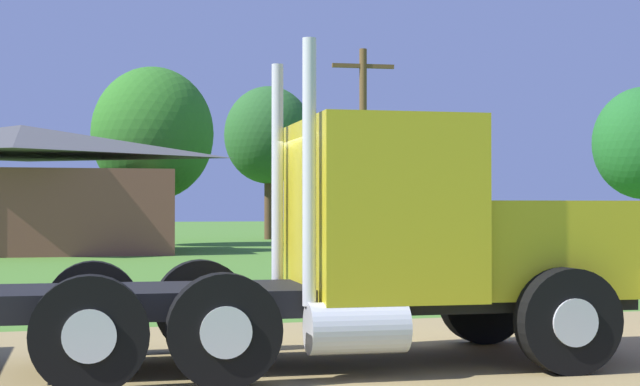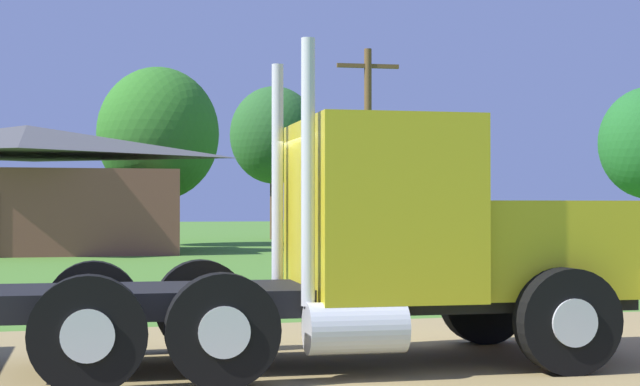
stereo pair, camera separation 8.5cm
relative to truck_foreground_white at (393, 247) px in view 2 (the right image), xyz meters
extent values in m
plane|color=#497B29|center=(0.15, 0.68, -1.28)|extent=(200.00, 200.00, 0.00)
cube|color=#97804E|center=(0.15, 0.68, -1.27)|extent=(120.00, 6.34, 0.01)
cube|color=black|center=(-0.85, 0.06, -0.54)|extent=(6.91, 1.90, 0.28)
cube|color=gold|center=(1.63, -0.07, -0.01)|extent=(1.97, 2.13, 1.06)
cube|color=silver|center=(2.61, -0.12, -0.36)|extent=(0.27, 2.24, 0.32)
cube|color=gold|center=(-0.16, 0.02, 0.43)|extent=(1.84, 2.42, 1.95)
cube|color=#2D3D4C|center=(0.72, -0.02, 0.82)|extent=(0.14, 1.94, 0.86)
cylinder|color=silver|center=(-1.09, 1.00, 0.80)|extent=(0.14, 0.14, 2.68)
cylinder|color=silver|center=(-1.19, -0.85, 0.80)|extent=(0.14, 0.14, 2.68)
cylinder|color=silver|center=(-0.73, -0.97, -0.76)|extent=(1.03, 0.57, 0.52)
cylinder|color=black|center=(1.60, 1.10, -0.73)|extent=(1.11, 0.36, 1.10)
cylinder|color=silver|center=(1.60, 1.26, -0.73)|extent=(0.50, 0.06, 0.49)
cylinder|color=black|center=(1.48, -1.23, -0.73)|extent=(1.11, 0.36, 1.10)
cylinder|color=silver|center=(1.47, -1.39, -0.73)|extent=(0.50, 0.06, 0.49)
cylinder|color=black|center=(-3.21, 1.34, -0.73)|extent=(1.11, 0.36, 1.10)
cylinder|color=silver|center=(-3.20, 1.50, -0.73)|extent=(0.50, 0.06, 0.49)
cylinder|color=black|center=(-3.33, -0.98, -0.73)|extent=(1.11, 0.36, 1.10)
cylinder|color=silver|center=(-3.34, -1.14, -0.73)|extent=(0.50, 0.06, 0.49)
cylinder|color=black|center=(-1.96, 1.28, -0.73)|extent=(1.11, 0.36, 1.10)
cylinder|color=silver|center=(-1.95, 1.44, -0.73)|extent=(0.50, 0.06, 0.49)
cylinder|color=black|center=(-2.08, -1.05, -0.73)|extent=(1.11, 0.36, 1.10)
cylinder|color=silver|center=(-2.09, -1.20, -0.73)|extent=(0.50, 0.06, 0.49)
cube|color=brown|center=(-4.81, 27.58, 0.25)|extent=(10.88, 7.05, 3.06)
pyramid|color=#4D4D4D|center=(-4.81, 27.58, 2.92)|extent=(11.42, 7.40, 1.14)
cylinder|color=brown|center=(6.76, 22.04, 2.34)|extent=(0.26, 0.26, 7.23)
cube|color=brown|center=(6.76, 22.04, 5.35)|extent=(2.20, 0.32, 0.14)
cylinder|color=#513823|center=(0.60, 33.31, 0.13)|extent=(0.44, 0.44, 2.81)
ellipsoid|color=#2E7021|center=(0.60, 33.31, 3.68)|extent=(5.39, 5.39, 5.92)
cylinder|color=#513823|center=(7.30, 39.93, 0.54)|extent=(0.44, 0.44, 3.63)
ellipsoid|color=#285C26|center=(7.30, 39.93, 4.22)|extent=(4.67, 4.67, 5.14)
camera|label=1|loc=(-3.66, -10.26, 0.45)|focal=54.76mm
camera|label=2|loc=(-3.58, -10.28, 0.45)|focal=54.76mm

